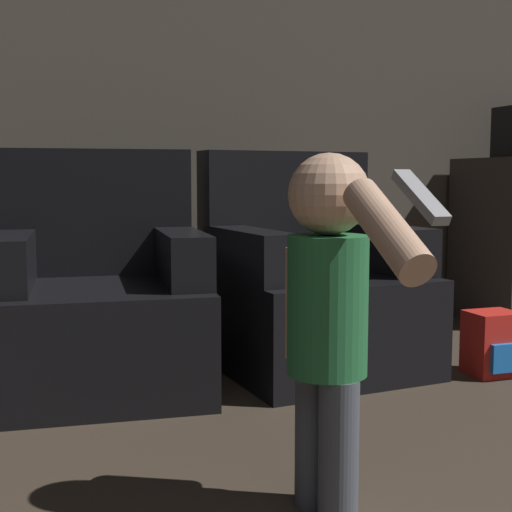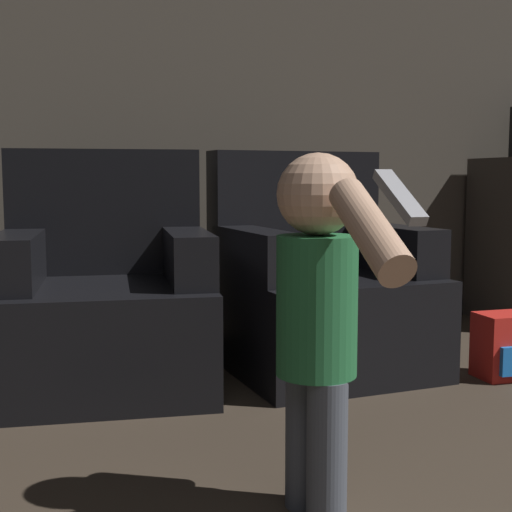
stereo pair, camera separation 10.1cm
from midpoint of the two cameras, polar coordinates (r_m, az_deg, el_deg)
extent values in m
cube|color=#51493F|center=(3.85, -10.14, 13.32)|extent=(8.40, 0.05, 2.60)
cube|color=black|center=(2.85, -13.37, -6.35)|extent=(0.87, 0.86, 0.41)
cube|color=black|center=(3.11, -13.66, 3.44)|extent=(0.81, 0.23, 0.53)
cube|color=black|center=(2.82, -20.04, -0.38)|extent=(0.22, 0.65, 0.20)
cube|color=black|center=(2.82, -7.03, -0.03)|extent=(0.22, 0.65, 0.20)
cube|color=black|center=(3.08, 3.97, -5.27)|extent=(0.87, 0.87, 0.41)
cube|color=black|center=(3.30, 1.41, 3.78)|extent=(0.81, 0.23, 0.53)
cube|color=black|center=(2.89, -1.57, 0.17)|extent=(0.22, 0.65, 0.20)
cube|color=black|center=(3.19, 9.07, 0.67)|extent=(0.22, 0.65, 0.20)
cylinder|color=#474C56|center=(1.76, 4.94, -15.33)|extent=(0.10, 0.10, 0.35)
cylinder|color=#474C56|center=(1.84, 3.07, -14.28)|extent=(0.10, 0.10, 0.35)
cylinder|color=#236638|center=(1.71, 4.07, -3.96)|extent=(0.19, 0.19, 0.34)
sphere|color=tan|center=(1.68, 4.14, 4.96)|extent=(0.19, 0.19, 0.19)
cylinder|color=tan|center=(1.81, 2.02, -3.79)|extent=(0.08, 0.08, 0.28)
cylinder|color=tan|center=(1.47, 8.51, 2.12)|extent=(0.08, 0.28, 0.21)
cube|color=#99999E|center=(1.36, 10.94, 4.70)|extent=(0.04, 0.16, 0.10)
cube|color=red|center=(3.14, 17.48, -6.68)|extent=(0.20, 0.17, 0.27)
cube|color=blue|center=(3.08, 18.50, -7.75)|extent=(0.14, 0.02, 0.12)
camera|label=1|loc=(0.05, -91.26, -0.14)|focal=50.00mm
camera|label=2|loc=(0.05, 88.74, 0.14)|focal=50.00mm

